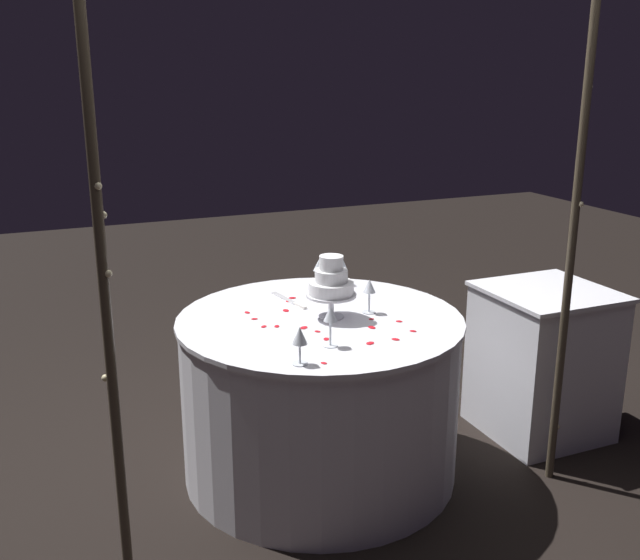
{
  "coord_description": "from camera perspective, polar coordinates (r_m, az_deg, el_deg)",
  "views": [
    {
      "loc": [
        1.19,
        2.78,
        1.8
      ],
      "look_at": [
        0.0,
        0.0,
        0.92
      ],
      "focal_mm": 41.03,
      "sensor_mm": 36.0,
      "label": 1
    }
  ],
  "objects": [
    {
      "name": "ground_plane",
      "position": [
        3.52,
        0.0,
        -14.56
      ],
      "size": [
        12.0,
        12.0,
        0.0
      ],
      "primitive_type": "plane",
      "color": "black"
    },
    {
      "name": "decorative_arch",
      "position": [
        2.63,
        4.01,
        7.36
      ],
      "size": [
        1.95,
        0.06,
        2.16
      ],
      "color": "#473D2D",
      "rests_on": "ground"
    },
    {
      "name": "main_table",
      "position": [
        3.34,
        0.0,
        -9.02
      ],
      "size": [
        1.26,
        1.26,
        0.75
      ],
      "color": "white",
      "rests_on": "ground"
    },
    {
      "name": "side_table",
      "position": [
        3.87,
        16.96,
        -6.07
      ],
      "size": [
        0.58,
        0.58,
        0.76
      ],
      "color": "white",
      "rests_on": "ground"
    },
    {
      "name": "tiered_cake",
      "position": [
        3.15,
        0.88,
        -0.22
      ],
      "size": [
        0.22,
        0.22,
        0.28
      ],
      "color": "silver",
      "rests_on": "main_table"
    },
    {
      "name": "wine_glass_0",
      "position": [
        3.53,
        -0.07,
        1.0
      ],
      "size": [
        0.06,
        0.06,
        0.16
      ],
      "color": "silver",
      "rests_on": "main_table"
    },
    {
      "name": "wine_glass_1",
      "position": [
        3.23,
        3.88,
        -0.66
      ],
      "size": [
        0.06,
        0.06,
        0.16
      ],
      "color": "silver",
      "rests_on": "main_table"
    },
    {
      "name": "wine_glass_2",
      "position": [
        3.65,
        1.66,
        1.32
      ],
      "size": [
        0.06,
        0.06,
        0.15
      ],
      "color": "silver",
      "rests_on": "main_table"
    },
    {
      "name": "wine_glass_3",
      "position": [
        2.67,
        -1.59,
        -4.51
      ],
      "size": [
        0.06,
        0.06,
        0.15
      ],
      "color": "silver",
      "rests_on": "main_table"
    },
    {
      "name": "wine_glass_4",
      "position": [
        2.84,
        0.82,
        -2.89
      ],
      "size": [
        0.06,
        0.06,
        0.16
      ],
      "color": "silver",
      "rests_on": "main_table"
    },
    {
      "name": "cake_knife",
      "position": [
        3.41,
        -2.28,
        -1.67
      ],
      "size": [
        0.07,
        0.29,
        0.01
      ],
      "color": "silver",
      "rests_on": "main_table"
    },
    {
      "name": "rose_petal_0",
      "position": [
        3.29,
        -2.68,
        -2.39
      ],
      "size": [
        0.03,
        0.04,
        0.0
      ],
      "primitive_type": "ellipsoid",
      "rotation": [
        0.0,
        0.0,
        1.49
      ],
      "color": "red",
      "rests_on": "main_table"
    },
    {
      "name": "rose_petal_1",
      "position": [
        3.27,
        -5.7,
        -2.53
      ],
      "size": [
        0.03,
        0.03,
        0.0
      ],
      "primitive_type": "ellipsoid",
      "rotation": [
        0.0,
        0.0,
        4.9
      ],
      "color": "red",
      "rests_on": "main_table"
    },
    {
      "name": "rose_petal_2",
      "position": [
        2.96,
        5.91,
        -4.62
      ],
      "size": [
        0.04,
        0.04,
        0.0
      ],
      "primitive_type": "ellipsoid",
      "rotation": [
        0.0,
        0.0,
        5.38
      ],
      "color": "red",
      "rests_on": "main_table"
    },
    {
      "name": "rose_petal_3",
      "position": [
        3.46,
        -2.18,
        -1.4
      ],
      "size": [
        0.04,
        0.03,
        0.0
      ],
      "primitive_type": "ellipsoid",
      "rotation": [
        0.0,
        0.0,
        2.96
      ],
      "color": "red",
      "rests_on": "main_table"
    },
    {
      "name": "rose_petal_4",
      "position": [
        3.06,
        7.26,
        -3.96
      ],
      "size": [
        0.03,
        0.03,
        0.0
      ],
      "primitive_type": "ellipsoid",
      "rotation": [
        0.0,
        0.0,
        2.41
      ],
      "color": "red",
      "rests_on": "main_table"
    },
    {
      "name": "rose_petal_5",
      "position": [
        2.95,
        0.49,
        -4.62
      ],
      "size": [
        0.04,
        0.04,
        0.0
      ],
      "primitive_type": "ellipsoid",
      "rotation": [
        0.0,
        0.0,
        4.23
      ],
      "color": "red",
      "rests_on": "main_table"
    },
    {
      "name": "rose_petal_6",
      "position": [
        3.08,
        4.06,
        -3.7
      ],
      "size": [
        0.03,
        0.04,
        0.0
      ],
      "primitive_type": "ellipsoid",
      "rotation": [
        0.0,
        0.0,
        1.64
      ],
      "color": "red",
      "rests_on": "main_table"
    },
    {
      "name": "rose_petal_7",
      "position": [
        3.6,
        1.33,
        -0.72
      ],
      "size": [
        0.04,
        0.05,
        0.0
      ],
      "primitive_type": "ellipsoid",
      "rotation": [
        0.0,
        0.0,
        1.11
      ],
      "color": "red",
      "rests_on": "main_table"
    },
    {
      "name": "rose_petal_8",
      "position": [
        2.91,
        3.93,
        -4.93
      ],
      "size": [
        0.05,
        0.04,
        0.0
      ],
      "primitive_type": "ellipsoid",
      "rotation": [
        0.0,
        0.0,
        3.59
      ],
      "color": "red",
      "rests_on": "main_table"
    },
    {
      "name": "rose_petal_9",
      "position": [
        3.16,
        6.19,
        -3.22
      ],
      "size": [
        0.04,
        0.03,
        0.0
      ],
      "primitive_type": "ellipsoid",
      "rotation": [
        0.0,
        0.0,
        5.66
      ],
      "color": "red",
      "rests_on": "main_table"
    },
    {
      "name": "rose_petal_10",
      "position": [
        2.72,
        0.31,
        -6.49
      ],
      "size": [
        0.03,
        0.03,
        0.0
      ],
      "primitive_type": "ellipsoid",
      "rotation": [
        0.0,
        0.0,
        2.23
      ],
      "color": "red",
      "rests_on": "main_table"
    },
    {
      "name": "rose_petal_11",
      "position": [
        3.09,
        -4.41,
        -3.63
      ],
      "size": [
        0.04,
        0.04,
        0.0
      ],
      "primitive_type": "ellipsoid",
      "rotation": [
        0.0,
        0.0,
        3.88
      ],
      "color": "red",
      "rests_on": "main_table"
    },
    {
      "name": "rose_petal_12",
      "position": [
        3.07,
        -1.27,
        -3.73
      ],
      "size": [
        0.05,
        0.05,
        0.0
      ],
      "primitive_type": "ellipsoid",
      "rotation": [
        0.0,
        0.0,
        0.64
      ],
      "color": "red",
      "rests_on": "main_table"
    },
    {
      "name": "rose_petal_13",
      "position": [
        3.09,
        -3.39,
        -3.62
      ],
      "size": [
        0.03,
        0.04,
        0.0
      ],
      "primitive_type": "ellipsoid",
      "rotation": [
        0.0,
        0.0,
        1.1
      ],
      "color": "red",
      "rests_on": "main_table"
    },
    {
      "name": "rose_petal_14",
      "position": [
        3.18,
        4.03,
        -3.05
      ],
      "size": [
        0.03,
        0.02,
        0.0
      ],
      "primitive_type": "ellipsoid",
      "rotation": [
        0.0,
        0.0,
        6.12
      ],
      "color": "red",
      "rests_on": "main_table"
    },
    {
      "name": "rose_petal_15",
      "position": [
        3.03,
        -0.2,
        -4.03
      ],
      "size": [
        0.03,
        0.03,
        0.0
      ],
      "primitive_type": "ellipsoid",
      "rotation": [
        0.0,
        0.0,
        2.25
      ],
      "color": "red",
      "rests_on": "main_table"
    },
    {
      "name": "rose_petal_16",
      "position": [
        3.19,
        -5.14,
        -3.03
      ],
      "size": [
        0.03,
        0.03,
        0.0
      ],
      "primitive_type": "ellipsoid",
      "rotation": [
        0.0,
        0.0,
        6.05
      ],
      "color": "red",
      "rests_on": "main_table"
    },
    {
      "name": "rose_petal_17",
      "position": [
        3.41,
        -2.54,
        -1.67
      ],
      "size": [
        0.02,
        0.03,
        0.0
      ],
      "primitive_type": "ellipsoid",
      "rotation": [
        0.0,
        0.0,
        1.64
      ],
      "color": "red",
      "rests_on": "main_table"
    }
  ]
}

